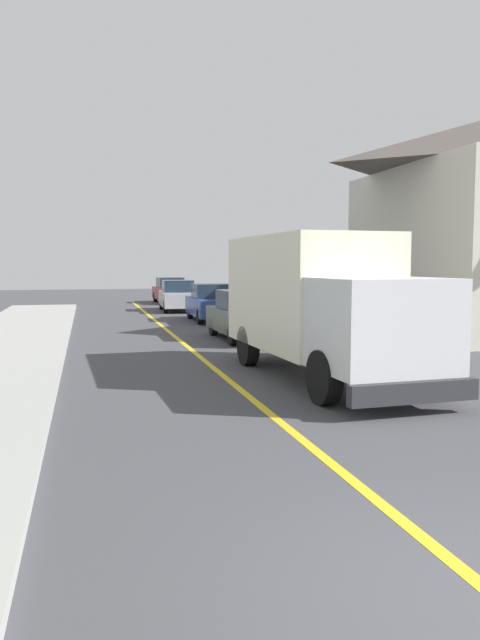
# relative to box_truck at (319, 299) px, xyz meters

# --- Properties ---
(centre_line_yellow) EXTENTS (0.16, 56.00, 0.01)m
(centre_line_yellow) POSITION_rel_box_truck_xyz_m (-2.07, 0.83, -1.76)
(centre_line_yellow) COLOR gold
(centre_line_yellow) RESTS_ON ground
(box_truck) EXTENTS (2.75, 7.29, 3.20)m
(box_truck) POSITION_rel_box_truck_xyz_m (0.00, 0.00, 0.00)
(box_truck) COLOR #F2EDCC
(box_truck) RESTS_ON ground
(parked_car_near) EXTENTS (1.86, 4.43, 1.67)m
(parked_car_near) POSITION_rel_box_truck_xyz_m (0.13, 7.10, -0.97)
(parked_car_near) COLOR #4C564C
(parked_car_near) RESTS_ON ground
(parked_car_mid) EXTENTS (1.87, 4.43, 1.67)m
(parked_car_mid) POSITION_rel_box_truck_xyz_m (0.40, 14.04, -0.97)
(parked_car_mid) COLOR #2D4793
(parked_car_mid) RESTS_ON ground
(parked_car_far) EXTENTS (1.99, 4.47, 1.67)m
(parked_car_far) POSITION_rel_box_truck_xyz_m (-0.22, 20.30, -0.97)
(parked_car_far) COLOR #B7B7BC
(parked_car_far) RESTS_ON ground
(parked_car_furthest) EXTENTS (1.97, 4.47, 1.67)m
(parked_car_furthest) POSITION_rel_box_truck_xyz_m (0.29, 27.22, -0.97)
(parked_car_furthest) COLOR maroon
(parked_car_furthest) RESTS_ON ground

